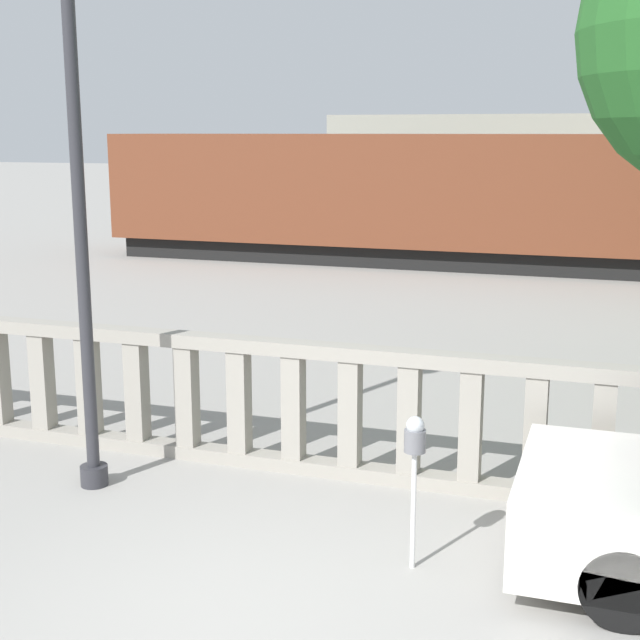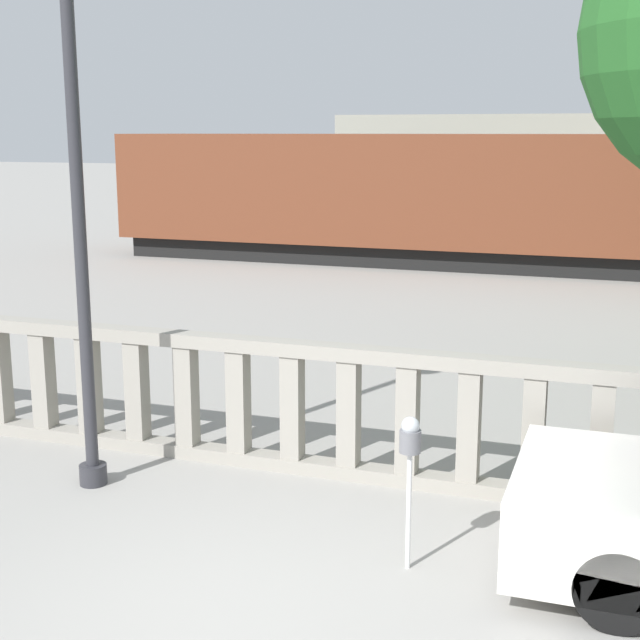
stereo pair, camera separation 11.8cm
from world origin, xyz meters
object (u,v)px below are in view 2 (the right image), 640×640
(parking_meter, at_px, (410,448))
(train_far, at_px, (636,169))
(train_near, at_px, (634,202))
(lamppost, at_px, (74,123))

(parking_meter, distance_m, train_far, 27.52)
(train_near, bearing_deg, lamppost, -107.25)
(lamppost, relative_size, parking_meter, 4.25)
(parking_meter, xyz_separation_m, train_far, (1.53, 27.46, 1.09))
(lamppost, height_order, parking_meter, lamppost)
(lamppost, distance_m, train_far, 27.27)
(lamppost, xyz_separation_m, parking_meter, (3.33, -0.66, -2.47))
(train_near, relative_size, train_far, 1.23)
(parking_meter, height_order, train_near, train_near)
(train_far, bearing_deg, parking_meter, -93.19)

